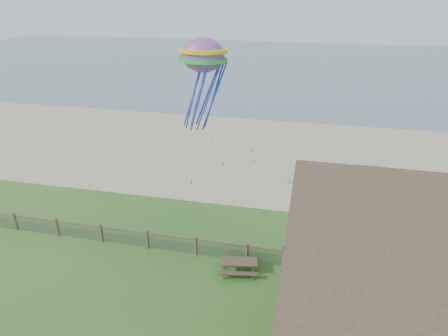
# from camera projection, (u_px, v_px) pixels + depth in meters

# --- Properties ---
(ground) EXTENTS (160.00, 160.00, 0.00)m
(ground) POSITION_uv_depth(u_px,v_px,m) (160.00, 334.00, 18.11)
(ground) COLOR #255C1F
(ground) RESTS_ON ground
(sand_beach) EXTENTS (72.00, 20.00, 0.02)m
(sand_beach) POSITION_uv_depth(u_px,v_px,m) (243.00, 152.00, 37.58)
(sand_beach) COLOR tan
(sand_beach) RESTS_ON ground
(ocean) EXTENTS (160.00, 68.00, 0.02)m
(ocean) POSITION_uv_depth(u_px,v_px,m) (283.00, 66.00, 76.53)
(ocean) COLOR slate
(ocean) RESTS_ON ground
(chainlink_fence) EXTENTS (36.20, 0.20, 1.25)m
(chainlink_fence) POSITION_uv_depth(u_px,v_px,m) (196.00, 247.00, 23.19)
(chainlink_fence) COLOR #4B3F2A
(chainlink_fence) RESTS_ON ground
(motel_deck) EXTENTS (15.00, 2.00, 0.50)m
(motel_deck) POSITION_uv_depth(u_px,v_px,m) (441.00, 297.00, 19.89)
(motel_deck) COLOR brown
(motel_deck) RESTS_ON ground
(picnic_table) EXTENTS (2.26, 1.85, 0.86)m
(picnic_table) POSITION_uv_depth(u_px,v_px,m) (238.00, 266.00, 21.83)
(picnic_table) COLOR brown
(picnic_table) RESTS_ON ground
(octopus_kite) EXTENTS (3.47, 2.75, 6.40)m
(octopus_kite) POSITION_uv_depth(u_px,v_px,m) (203.00, 82.00, 24.94)
(octopus_kite) COLOR #FE2849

